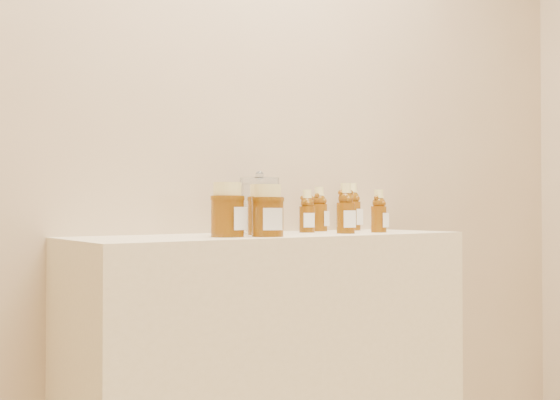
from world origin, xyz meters
TOP-DOWN VIEW (x-y plane):
  - wall_back at (0.00, 1.75)m, footprint 3.50×0.02m
  - display_table at (0.00, 1.55)m, footprint 1.20×0.40m
  - bear_bottle_back_left at (0.17, 1.62)m, footprint 0.07×0.07m
  - bear_bottle_back_mid at (0.27, 1.68)m, footprint 0.08×0.08m
  - bear_bottle_back_right at (0.42, 1.68)m, footprint 0.08×0.08m
  - bear_bottle_front_left at (0.21, 1.48)m, footprint 0.07×0.07m
  - bear_bottle_front_right at (0.35, 1.48)m, footprint 0.06×0.06m
  - honey_jar_left at (-0.21, 1.49)m, footprint 0.12×0.12m
  - honey_jar_back at (-0.05, 1.55)m, footprint 0.11×0.11m
  - honey_jar_front at (-0.11, 1.44)m, footprint 0.11×0.11m
  - glass_canister at (0.01, 1.65)m, footprint 0.14×0.14m

SIDE VIEW (x-z plane):
  - display_table at x=0.00m, z-range 0.00..0.90m
  - honey_jar_front at x=-0.11m, z-range 0.90..1.04m
  - honey_jar_left at x=-0.21m, z-range 0.90..1.04m
  - honey_jar_back at x=-0.05m, z-range 0.90..1.04m
  - bear_bottle_back_left at x=0.17m, z-range 0.90..1.05m
  - bear_bottle_front_right at x=0.35m, z-range 0.90..1.05m
  - bear_bottle_back_mid at x=0.27m, z-range 0.90..1.07m
  - bear_bottle_front_left at x=0.21m, z-range 0.90..1.07m
  - glass_canister at x=0.01m, z-range 0.90..1.08m
  - bear_bottle_back_right at x=0.42m, z-range 0.90..1.09m
  - wall_back at x=0.00m, z-range 0.00..2.70m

